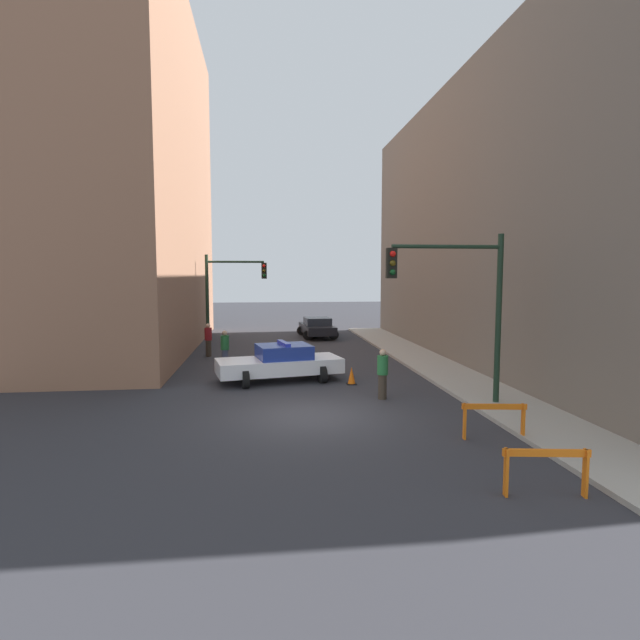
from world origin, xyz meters
TOP-DOWN VIEW (x-y plane):
  - ground_plane at (0.00, 0.00)m, footprint 120.00×120.00m
  - sidewalk_right at (6.20, 0.00)m, footprint 2.40×44.00m
  - building_corner_left at (-12.00, 14.00)m, footprint 14.00×20.00m
  - building_right at (13.40, 8.00)m, footprint 12.00×28.00m
  - traffic_light_near at (4.73, 0.42)m, footprint 3.64×0.35m
  - traffic_light_far at (-3.30, 14.44)m, footprint 3.44×0.35m
  - police_car at (-0.66, 4.82)m, footprint 4.98×2.94m
  - parked_car_near at (2.21, 17.96)m, footprint 2.46×4.41m
  - pedestrian_crossing at (-2.97, 7.73)m, footprint 0.51×0.51m
  - pedestrian_corner at (-4.02, 11.03)m, footprint 0.38×0.38m
  - pedestrian_sidewalk at (2.57, 1.64)m, footprint 0.46×0.46m
  - barrier_front at (3.81, -5.81)m, footprint 1.59×0.38m
  - barrier_mid at (4.35, -2.63)m, footprint 1.59×0.37m
  - traffic_cone at (1.95, 3.92)m, footprint 0.36×0.36m

SIDE VIEW (x-z plane):
  - ground_plane at x=0.00m, z-range 0.00..0.00m
  - sidewalk_right at x=6.20m, z-range 0.00..0.12m
  - traffic_cone at x=1.95m, z-range -0.01..0.65m
  - barrier_front at x=3.81m, z-range 0.17..1.07m
  - barrier_mid at x=4.35m, z-range 0.17..1.07m
  - parked_car_near at x=2.21m, z-range 0.02..1.33m
  - police_car at x=-0.66m, z-range -0.04..1.48m
  - pedestrian_crossing at x=-2.97m, z-range 0.03..1.69m
  - pedestrian_corner at x=-4.02m, z-range 0.03..1.69m
  - pedestrian_sidewalk at x=2.57m, z-range 0.03..1.69m
  - traffic_light_far at x=-3.30m, z-range 0.80..6.00m
  - traffic_light_near at x=4.73m, z-range 0.93..6.13m
  - building_right at x=13.40m, z-range 0.00..13.10m
  - building_corner_left at x=-12.00m, z-range 0.00..18.48m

